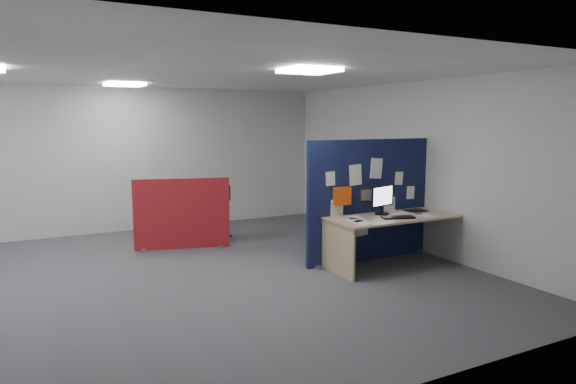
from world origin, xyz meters
name	(u,v)px	position (x,y,z in m)	size (l,w,h in m)	color
floor	(130,288)	(0.00, 0.00, 0.00)	(9.00, 9.00, 0.00)	#4F5156
ceiling	(120,68)	(0.00, 0.00, 2.70)	(9.00, 7.00, 0.02)	white
wall_back	(89,161)	(0.00, 3.50, 1.35)	(9.00, 0.02, 2.70)	silver
wall_front	(230,240)	(0.00, -3.50, 1.35)	(9.00, 0.02, 2.70)	silver
wall_right	(411,166)	(4.50, 0.00, 1.35)	(0.02, 7.00, 2.70)	silver
ceiling_lights	(137,76)	(0.33, 0.67, 2.67)	(4.10, 4.10, 0.04)	white
navy_divider	(370,201)	(3.46, -0.31, 0.90)	(2.19, 0.30, 1.81)	#110F37
main_desk	(391,226)	(3.58, -0.66, 0.57)	(1.97, 0.88, 0.73)	tan
monitor_main	(382,198)	(3.50, -0.55, 0.97)	(0.47, 0.20, 0.42)	black
keyboard	(398,217)	(3.51, -0.89, 0.74)	(0.45, 0.18, 0.03)	black
mouse	(418,214)	(3.92, -0.83, 0.74)	(0.10, 0.06, 0.03)	gray
paper_tray	(416,210)	(4.13, -0.57, 0.74)	(0.28, 0.22, 0.01)	black
red_divider	(182,214)	(1.17, 1.66, 0.57)	(1.50, 0.45, 1.15)	#A71F15
office_chair	(219,209)	(1.92, 2.01, 0.54)	(0.60, 0.63, 0.95)	black
desk_papers	(379,217)	(3.32, -0.71, 0.73)	(1.35, 0.79, 0.00)	white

